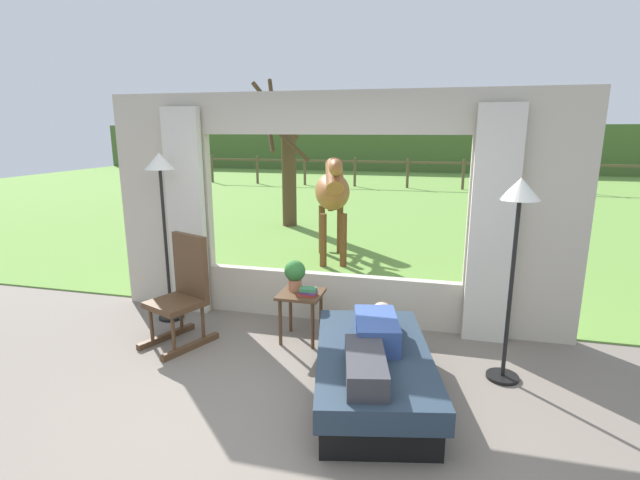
% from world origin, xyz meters
% --- Properties ---
extents(ground_plane, '(12.00, 12.00, 0.00)m').
position_xyz_m(ground_plane, '(0.00, 0.00, 0.00)').
color(ground_plane, '#70665B').
extents(back_wall_with_window, '(5.20, 0.12, 2.55)m').
position_xyz_m(back_wall_with_window, '(0.00, 2.26, 1.25)').
color(back_wall_with_window, '#BCB29E').
rests_on(back_wall_with_window, ground_plane).
extents(curtain_panel_left, '(0.44, 0.10, 2.40)m').
position_xyz_m(curtain_panel_left, '(-1.69, 2.12, 1.20)').
color(curtain_panel_left, beige).
rests_on(curtain_panel_left, ground_plane).
extents(curtain_panel_right, '(0.44, 0.10, 2.40)m').
position_xyz_m(curtain_panel_right, '(1.69, 2.12, 1.20)').
color(curtain_panel_right, beige).
rests_on(curtain_panel_right, ground_plane).
extents(outdoor_pasture_lawn, '(36.00, 21.68, 0.02)m').
position_xyz_m(outdoor_pasture_lawn, '(0.00, 13.16, 0.01)').
color(outdoor_pasture_lawn, olive).
rests_on(outdoor_pasture_lawn, ground_plane).
extents(distant_hill_ridge, '(36.00, 2.00, 2.40)m').
position_xyz_m(distant_hill_ridge, '(0.00, 23.00, 1.20)').
color(distant_hill_ridge, '#46622E').
rests_on(distant_hill_ridge, ground_plane).
extents(recliner_sofa, '(1.24, 1.85, 0.42)m').
position_xyz_m(recliner_sofa, '(0.71, 0.74, 0.22)').
color(recliner_sofa, black).
rests_on(recliner_sofa, ground_plane).
extents(reclining_person, '(0.46, 1.43, 0.22)m').
position_xyz_m(reclining_person, '(0.71, 0.69, 0.52)').
color(reclining_person, '#334C8C').
rests_on(reclining_person, recliner_sofa).
extents(rocking_chair, '(0.69, 0.80, 1.12)m').
position_xyz_m(rocking_chair, '(-1.32, 1.33, 0.55)').
color(rocking_chair, '#4C331E').
rests_on(rocking_chair, ground_plane).
extents(side_table, '(0.44, 0.44, 0.52)m').
position_xyz_m(side_table, '(-0.16, 1.65, 0.43)').
color(side_table, '#4C331E').
rests_on(side_table, ground_plane).
extents(potted_plant, '(0.22, 0.22, 0.32)m').
position_xyz_m(potted_plant, '(-0.24, 1.71, 0.70)').
color(potted_plant, '#9E6042').
rests_on(potted_plant, side_table).
extents(book_stack, '(0.19, 0.14, 0.08)m').
position_xyz_m(book_stack, '(-0.07, 1.59, 0.56)').
color(book_stack, '#B22D28').
rests_on(book_stack, side_table).
extents(floor_lamp_left, '(0.32, 0.32, 1.91)m').
position_xyz_m(floor_lamp_left, '(-1.80, 1.83, 1.54)').
color(floor_lamp_left, black).
rests_on(floor_lamp_left, ground_plane).
extents(floor_lamp_right, '(0.32, 0.32, 1.78)m').
position_xyz_m(floor_lamp_right, '(1.79, 1.33, 1.43)').
color(floor_lamp_right, black).
rests_on(floor_lamp_right, ground_plane).
extents(horse, '(0.87, 1.82, 1.73)m').
position_xyz_m(horse, '(-0.51, 4.65, 1.16)').
color(horse, brown).
rests_on(horse, outdoor_pasture_lawn).
extents(pasture_tree, '(1.27, 0.91, 3.21)m').
position_xyz_m(pasture_tree, '(-2.12, 7.26, 1.53)').
color(pasture_tree, '#4C3823').
rests_on(pasture_tree, outdoor_pasture_lawn).
extents(pasture_fence_line, '(16.10, 0.10, 1.10)m').
position_xyz_m(pasture_fence_line, '(0.00, 15.18, 0.74)').
color(pasture_fence_line, brown).
rests_on(pasture_fence_line, outdoor_pasture_lawn).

